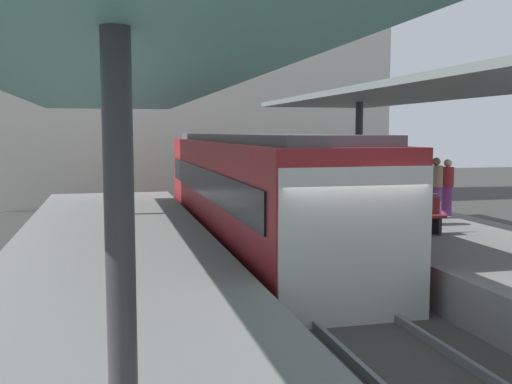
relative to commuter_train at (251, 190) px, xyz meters
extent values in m
plane|color=#383835|center=(0.00, -6.41, -1.73)|extent=(80.00, 80.00, 0.00)
cube|color=gray|center=(-3.80, -6.41, -1.23)|extent=(4.40, 28.00, 1.00)
cube|color=#423F3D|center=(0.00, -6.41, -1.63)|extent=(3.20, 28.00, 0.20)
cube|color=slate|center=(-0.72, -6.41, -1.46)|extent=(0.08, 28.00, 0.14)
cube|color=slate|center=(0.72, -6.41, -1.46)|extent=(0.08, 28.00, 0.14)
cube|color=maroon|center=(0.00, 0.03, -0.08)|extent=(2.70, 14.60, 2.90)
cube|color=silver|center=(0.00, -7.30, -0.23)|extent=(2.65, 0.08, 2.60)
cube|color=black|center=(-1.37, 0.03, 0.27)|extent=(0.04, 13.43, 0.76)
cube|color=black|center=(1.37, 0.03, 0.27)|extent=(0.04, 13.43, 0.76)
cube|color=#515156|center=(0.00, 0.03, 1.47)|extent=(2.16, 13.87, 0.20)
cylinder|color=#333335|center=(-3.80, -11.31, 0.86)|extent=(0.24, 0.24, 3.17)
cylinder|color=#333335|center=(-3.80, 1.29, 0.86)|extent=(0.24, 0.24, 3.17)
cube|color=slate|center=(-3.80, -5.01, 2.52)|extent=(4.18, 21.00, 0.16)
cylinder|color=#333335|center=(3.80, 1.29, 0.92)|extent=(0.24, 0.24, 3.29)
cube|color=slate|center=(3.80, -5.01, 2.64)|extent=(4.18, 21.00, 0.16)
cube|color=black|center=(2.35, -3.96, -0.53)|extent=(0.08, 0.32, 0.40)
cube|color=black|center=(3.45, -3.96, -0.53)|extent=(0.08, 0.32, 0.40)
cube|color=maroon|center=(2.90, -3.96, -0.30)|extent=(1.40, 0.40, 0.06)
cube|color=maroon|center=(2.90, -3.78, -0.07)|extent=(1.40, 0.06, 0.40)
cylinder|color=#2D2D30|center=(4.02, -2.64, -0.33)|extent=(0.44, 0.44, 0.80)
cylinder|color=#7A337A|center=(5.40, -1.21, -0.32)|extent=(0.28, 0.28, 0.82)
cylinder|color=maroon|center=(5.40, -1.21, 0.37)|extent=(0.36, 0.36, 0.56)
sphere|color=beige|center=(5.40, -1.21, 0.76)|extent=(0.22, 0.22, 0.22)
cylinder|color=#7A337A|center=(4.80, -1.62, -0.29)|extent=(0.28, 0.28, 0.87)
cylinder|color=#998460|center=(4.80, -1.62, 0.43)|extent=(0.36, 0.36, 0.58)
sphere|color=#936B4C|center=(4.80, -1.62, 0.83)|extent=(0.22, 0.22, 0.22)
cube|color=beige|center=(0.46, 13.59, 3.77)|extent=(18.00, 6.00, 11.00)
camera|label=1|loc=(-3.88, -16.11, 1.63)|focal=41.73mm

